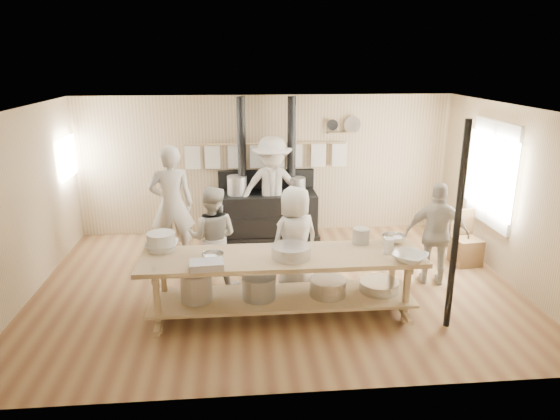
{
  "coord_description": "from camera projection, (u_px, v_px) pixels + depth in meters",
  "views": [
    {
      "loc": [
        -0.55,
        -6.76,
        3.26
      ],
      "look_at": [
        0.07,
        0.2,
        1.11
      ],
      "focal_mm": 32.0,
      "sensor_mm": 36.0,
      "label": 1
    }
  ],
  "objects": [
    {
      "name": "ground",
      "position": [
        277.0,
        285.0,
        7.44
      ],
      "size": [
        7.0,
        7.0,
        0.0
      ],
      "primitive_type": "plane",
      "color": "brown",
      "rests_on": "ground"
    },
    {
      "name": "room_shell",
      "position": [
        276.0,
        179.0,
        6.96
      ],
      "size": [
        7.0,
        7.0,
        7.0
      ],
      "color": "tan",
      "rests_on": "ground"
    },
    {
      "name": "window_right",
      "position": [
        492.0,
        173.0,
        7.86
      ],
      "size": [
        0.09,
        1.5,
        1.65
      ],
      "color": "beige",
      "rests_on": "ground"
    },
    {
      "name": "left_opening",
      "position": [
        67.0,
        158.0,
        8.58
      ],
      "size": [
        0.0,
        0.9,
        0.9
      ],
      "color": "white",
      "rests_on": "ground"
    },
    {
      "name": "stove",
      "position": [
        267.0,
        210.0,
        9.3
      ],
      "size": [
        1.9,
        0.75,
        2.6
      ],
      "color": "black",
      "rests_on": "ground"
    },
    {
      "name": "towel_rail",
      "position": [
        266.0,
        153.0,
        9.27
      ],
      "size": [
        3.0,
        0.04,
        0.47
      ],
      "color": "#9D895A",
      "rests_on": "ground"
    },
    {
      "name": "back_wall_shelf",
      "position": [
        344.0,
        127.0,
        9.29
      ],
      "size": [
        0.63,
        0.14,
        0.32
      ],
      "color": "#9D895A",
      "rests_on": "ground"
    },
    {
      "name": "prep_table",
      "position": [
        282.0,
        279.0,
        6.43
      ],
      "size": [
        3.6,
        0.9,
        0.85
      ],
      "color": "#9D895A",
      "rests_on": "ground"
    },
    {
      "name": "support_post",
      "position": [
        457.0,
        229.0,
        5.94
      ],
      "size": [
        0.08,
        0.08,
        2.6
      ],
      "primitive_type": "cylinder",
      "color": "black",
      "rests_on": "ground"
    },
    {
      "name": "cook_far_left",
      "position": [
        172.0,
        205.0,
        8.03
      ],
      "size": [
        0.78,
        0.57,
        1.95
      ],
      "primitive_type": "imported",
      "rotation": [
        0.0,
        0.0,
        3.3
      ],
      "color": "#B6ADA1",
      "rests_on": "ground"
    },
    {
      "name": "cook_left",
      "position": [
        213.0,
        238.0,
        7.21
      ],
      "size": [
        0.84,
        0.71,
        1.52
      ],
      "primitive_type": "imported",
      "rotation": [
        0.0,
        0.0,
        2.94
      ],
      "color": "#B6ADA1",
      "rests_on": "ground"
    },
    {
      "name": "cook_center",
      "position": [
        295.0,
        240.0,
        7.08
      ],
      "size": [
        0.89,
        0.76,
        1.55
      ],
      "primitive_type": "imported",
      "rotation": [
        0.0,
        0.0,
        3.57
      ],
      "color": "#B6ADA1",
      "rests_on": "ground"
    },
    {
      "name": "cook_right",
      "position": [
        437.0,
        234.0,
        7.3
      ],
      "size": [
        0.98,
        0.62,
        1.55
      ],
      "primitive_type": "imported",
      "rotation": [
        0.0,
        0.0,
        2.86
      ],
      "color": "#B6ADA1",
      "rests_on": "ground"
    },
    {
      "name": "cook_by_window",
      "position": [
        272.0,
        189.0,
        9.02
      ],
      "size": [
        1.26,
        0.74,
        1.93
      ],
      "primitive_type": "imported",
      "rotation": [
        0.0,
        0.0,
        0.02
      ],
      "color": "#B6ADA1",
      "rests_on": "ground"
    },
    {
      "name": "chair",
      "position": [
        465.0,
        248.0,
        8.16
      ],
      "size": [
        0.46,
        0.46,
        0.88
      ],
      "rotation": [
        0.0,
        0.0,
        0.13
      ],
      "color": "brown",
      "rests_on": "ground"
    },
    {
      "name": "bowl_white_a",
      "position": [
        162.0,
        246.0,
        6.5
      ],
      "size": [
        0.45,
        0.45,
        0.1
      ],
      "primitive_type": "imported",
      "rotation": [
        0.0,
        0.0,
        -0.08
      ],
      "color": "silver",
      "rests_on": "prep_table"
    },
    {
      "name": "bowl_steel_a",
      "position": [
        213.0,
        257.0,
        6.17
      ],
      "size": [
        0.37,
        0.37,
        0.09
      ],
      "primitive_type": "imported",
      "rotation": [
        0.0,
        0.0,
        0.44
      ],
      "color": "silver",
      "rests_on": "prep_table"
    },
    {
      "name": "bowl_white_b",
      "position": [
        410.0,
        257.0,
        6.13
      ],
      "size": [
        0.58,
        0.58,
        0.1
      ],
      "primitive_type": "imported",
      "rotation": [
        0.0,
        0.0,
        2.43
      ],
      "color": "silver",
      "rests_on": "prep_table"
    },
    {
      "name": "bowl_steel_b",
      "position": [
        394.0,
        239.0,
        6.76
      ],
      "size": [
        0.38,
        0.38,
        0.1
      ],
      "primitive_type": "imported",
      "rotation": [
        0.0,
        0.0,
        3.33
      ],
      "color": "silver",
      "rests_on": "prep_table"
    },
    {
      "name": "roasting_pan",
      "position": [
        207.0,
        265.0,
        5.93
      ],
      "size": [
        0.42,
        0.3,
        0.09
      ],
      "primitive_type": "cube",
      "rotation": [
        0.0,
        0.0,
        0.09
      ],
      "color": "#B2B2B7",
      "rests_on": "prep_table"
    },
    {
      "name": "mixing_bowl_large",
      "position": [
        291.0,
        252.0,
        6.24
      ],
      "size": [
        0.53,
        0.53,
        0.16
      ],
      "primitive_type": "cylinder",
      "rotation": [
        0.0,
        0.0,
        -0.07
      ],
      "color": "silver",
      "rests_on": "prep_table"
    },
    {
      "name": "bucket_galv",
      "position": [
        361.0,
        236.0,
        6.71
      ],
      "size": [
        0.26,
        0.26,
        0.21
      ],
      "primitive_type": "cylinder",
      "rotation": [
        0.0,
        0.0,
        0.16
      ],
      "color": "gray",
      "rests_on": "prep_table"
    },
    {
      "name": "deep_bowl_enamel",
      "position": [
        161.0,
        241.0,
        6.48
      ],
      "size": [
        0.48,
        0.48,
        0.23
      ],
      "primitive_type": "cylinder",
      "rotation": [
        0.0,
        0.0,
        -0.4
      ],
      "color": "silver",
      "rests_on": "prep_table"
    },
    {
      "name": "pitcher",
      "position": [
        389.0,
        246.0,
        6.37
      ],
      "size": [
        0.14,
        0.14,
        0.2
      ],
      "primitive_type": "cylinder",
      "rotation": [
        0.0,
        0.0,
        0.15
      ],
      "color": "silver",
      "rests_on": "prep_table"
    }
  ]
}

